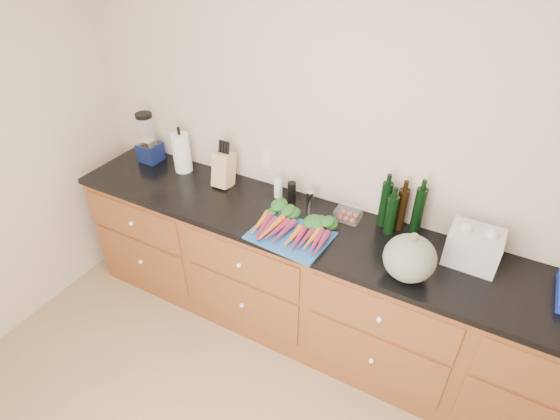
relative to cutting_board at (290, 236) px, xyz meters
The scene contains 15 objects.
wall_back 0.63m from the cutting_board, 69.68° to the left, with size 4.10×0.05×2.60m, color beige.
cabinets 0.55m from the cutting_board, 40.96° to the left, with size 3.60×0.64×0.90m.
countertop 0.24m from the cutting_board, 41.70° to the left, with size 3.64×0.62×0.04m, color black.
cutting_board is the anchor object (origin of this frame).
carrots 0.06m from the cutting_board, 90.00° to the left, with size 0.46×0.34×0.07m.
squash 0.70m from the cutting_board, ahead, with size 0.27×0.27×0.25m, color #5E6A59.
blender_appliance 1.41m from the cutting_board, 166.88° to the left, with size 0.15×0.15×0.38m.
paper_towel 1.11m from the cutting_board, 163.07° to the left, with size 0.13×0.13×0.29m, color white.
knife_block 0.75m from the cutting_board, 156.00° to the left, with size 0.12×0.12×0.24m, color tan.
grinder_salt 0.44m from the cutting_board, 128.33° to the left, with size 0.06×0.06×0.13m, color white.
grinder_pepper 0.38m from the cutting_board, 116.25° to the left, with size 0.06×0.06×0.14m, color black.
canister_chrome 0.35m from the cutting_board, 95.62° to the left, with size 0.05×0.05×0.11m, color silver.
tomato_box 0.41m from the cutting_board, 54.76° to the left, with size 0.15×0.12×0.07m, color white.
bottles 0.66m from the cutting_board, 34.98° to the left, with size 0.26×0.13×0.31m.
grocery_bag 1.01m from the cutting_board, 16.15° to the left, with size 0.27×0.22×0.20m, color silver, non-canonical shape.
Camera 1 is at (0.73, -0.66, 2.56)m, focal length 28.00 mm.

